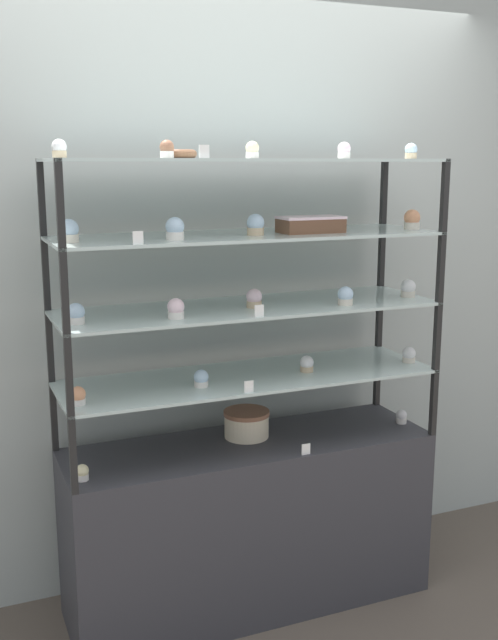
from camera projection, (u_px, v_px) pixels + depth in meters
name	position (u px, v px, depth m)	size (l,w,h in m)	color
ground_plane	(249.00, 600.00, 3.19)	(20.00, 20.00, 0.00)	brown
back_wall	(216.00, 286.00, 3.26)	(8.00, 0.05, 2.60)	#A8B2AD
display_base	(249.00, 523.00, 3.11)	(1.50, 0.46, 0.71)	#333338
display_riser_lower	(249.00, 379.00, 2.99)	(1.50, 0.46, 0.28)	black
display_riser_middle	(249.00, 310.00, 2.93)	(1.50, 0.46, 0.28)	black
display_riser_upper	(249.00, 238.00, 2.87)	(1.50, 0.46, 0.28)	black
display_riser_top	(249.00, 163.00, 2.81)	(1.50, 0.46, 0.28)	black
layer_cake_centerpiece	(247.00, 424.00, 3.09)	(0.19, 0.19, 0.11)	beige
sheet_cake_frosted	(311.00, 224.00, 2.91)	(0.25, 0.13, 0.06)	brown
cupcake_0	(82.00, 473.00, 2.67)	(0.05, 0.05, 0.06)	white
cupcake_1	(402.00, 417.00, 3.26)	(0.05, 0.05, 0.06)	white
price_tag_0	(306.00, 449.00, 2.90)	(0.04, 0.00, 0.04)	white
cupcake_2	(78.00, 396.00, 2.61)	(0.06, 0.06, 0.07)	white
cupcake_3	(201.00, 379.00, 2.83)	(0.06, 0.06, 0.07)	white
cupcake_4	(307.00, 364.00, 3.03)	(0.06, 0.06, 0.07)	#CCB28C
cupcake_5	(409.00, 355.00, 3.17)	(0.06, 0.06, 0.07)	beige
price_tag_1	(249.00, 387.00, 2.76)	(0.04, 0.00, 0.04)	white
cupcake_6	(76.00, 314.00, 2.59)	(0.06, 0.06, 0.07)	white
cupcake_7	(176.00, 309.00, 2.68)	(0.06, 0.06, 0.07)	white
cupcake_8	(254.00, 299.00, 2.89)	(0.06, 0.06, 0.07)	#CCB28C
cupcake_9	(345.00, 296.00, 2.94)	(0.06, 0.06, 0.07)	beige
cupcake_10	(408.00, 289.00, 3.11)	(0.06, 0.06, 0.07)	beige
price_tag_2	(259.00, 311.00, 2.71)	(0.04, 0.00, 0.04)	white
cupcake_11	(69.00, 231.00, 2.54)	(0.07, 0.07, 0.08)	beige
cupcake_12	(175.00, 229.00, 2.63)	(0.07, 0.07, 0.08)	white
cupcake_13	(254.00, 225.00, 2.80)	(0.07, 0.07, 0.08)	#CCB28C
cupcake_14	(412.00, 220.00, 3.06)	(0.07, 0.07, 0.08)	beige
price_tag_3	(138.00, 238.00, 2.49)	(0.04, 0.00, 0.04)	white
cupcake_15	(59.00, 149.00, 2.50)	(0.05, 0.05, 0.06)	#CCB28C
cupcake_16	(167.00, 149.00, 2.58)	(0.05, 0.05, 0.06)	white
cupcake_17	(252.00, 150.00, 2.74)	(0.05, 0.05, 0.06)	white
cupcake_18	(344.00, 151.00, 2.86)	(0.05, 0.05, 0.06)	white
cupcake_19	(411.00, 151.00, 3.01)	(0.05, 0.05, 0.06)	#CCB28C
price_tag_4	(204.00, 151.00, 2.52)	(0.04, 0.00, 0.04)	white
donut_glazed	(179.00, 154.00, 2.66)	(0.13, 0.13, 0.03)	brown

